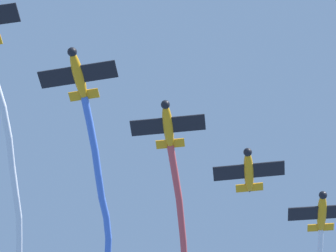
# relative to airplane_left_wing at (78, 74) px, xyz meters

# --- Properties ---
(smoke_trail_lead) EXTENTS (21.57, 26.82, 2.55)m
(smoke_trail_lead) POSITION_rel_airplane_left_wing_xyz_m (-14.65, 5.72, -1.53)
(smoke_trail_lead) COLOR white
(airplane_left_wing) EXTENTS (7.87, 6.14, 2.01)m
(airplane_left_wing) POSITION_rel_airplane_left_wing_xyz_m (0.00, 0.00, 0.00)
(airplane_left_wing) COLOR orange
(smoke_trail_left_wing) EXTENTS (17.97, 24.46, 3.16)m
(smoke_trail_left_wing) POSITION_rel_airplane_left_wing_xyz_m (-9.38, 14.70, -1.55)
(smoke_trail_left_wing) COLOR #4C75DB
(airplane_right_wing) EXTENTS (7.73, 6.23, 2.01)m
(airplane_right_wing) POSITION_rel_airplane_left_wing_xyz_m (3.43, 10.31, 0.25)
(airplane_right_wing) COLOR orange
(smoke_trail_right_wing) EXTENTS (11.24, 17.91, 2.28)m
(smoke_trail_right_wing) POSITION_rel_airplane_left_wing_xyz_m (-3.25, 21.37, 0.64)
(smoke_trail_right_wing) COLOR #DB4C4C
(airplane_slot) EXTENTS (7.74, 6.22, 2.01)m
(airplane_slot) POSITION_rel_airplane_left_wing_xyz_m (6.86, 20.61, 0.50)
(airplane_slot) COLOR orange
(airplane_trail) EXTENTS (7.65, 6.30, 2.01)m
(airplane_trail) POSITION_rel_airplane_left_wing_xyz_m (10.29, 30.92, 0.75)
(airplane_trail) COLOR orange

